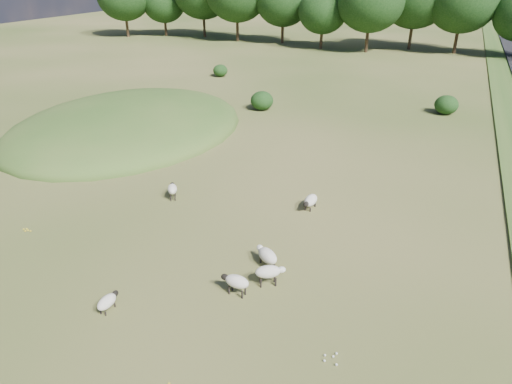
# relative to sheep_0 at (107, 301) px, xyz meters

# --- Properties ---
(ground) EXTENTS (160.00, 160.00, 0.00)m
(ground) POSITION_rel_sheep_0_xyz_m (-0.09, 24.96, -0.38)
(ground) COLOR #2E4A17
(ground) RESTS_ON ground
(mound) EXTENTS (16.00, 20.00, 4.00)m
(mound) POSITION_rel_sheep_0_xyz_m (-12.09, 16.96, -0.38)
(mound) COLOR #33561E
(mound) RESTS_ON ground
(treeline) EXTENTS (96.28, 14.66, 11.70)m
(treeline) POSITION_rel_sheep_0_xyz_m (-1.15, 60.39, 6.19)
(treeline) COLOR black
(treeline) RESTS_ON ground
(shrubs) EXTENTS (25.42, 11.93, 1.58)m
(shrubs) POSITION_rel_sheep_0_xyz_m (-1.29, 29.67, 0.38)
(shrubs) COLOR black
(shrubs) RESTS_ON ground
(sheep_0) EXTENTS (0.46, 1.03, 0.60)m
(sheep_0) POSITION_rel_sheep_0_xyz_m (0.00, 0.00, 0.00)
(sheep_0) COLOR beige
(sheep_0) RESTS_ON ground
(sheep_1) EXTENTS (1.21, 0.96, 0.86)m
(sheep_1) POSITION_rel_sheep_0_xyz_m (4.74, 3.61, 0.22)
(sheep_1) COLOR beige
(sheep_1) RESTS_ON ground
(sheep_2) EXTENTS (0.67, 1.31, 0.74)m
(sheep_2) POSITION_rel_sheep_0_xyz_m (4.38, 10.13, 0.09)
(sheep_2) COLOR beige
(sheep_2) RESTS_ON ground
(sheep_3) EXTENTS (1.17, 0.56, 0.84)m
(sheep_3) POSITION_rel_sheep_0_xyz_m (3.84, 2.60, 0.21)
(sheep_3) COLOR beige
(sheep_3) RESTS_ON ground
(sheep_4) EXTENTS (0.89, 1.11, 0.80)m
(sheep_4) POSITION_rel_sheep_0_xyz_m (-2.64, 8.38, 0.18)
(sheep_4) COLOR beige
(sheep_4) RESTS_ON ground
(sheep_6) EXTENTS (1.30, 1.10, 0.76)m
(sheep_6) POSITION_rel_sheep_0_xyz_m (4.20, 4.77, 0.10)
(sheep_6) COLOR beige
(sheep_6) RESTS_ON ground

